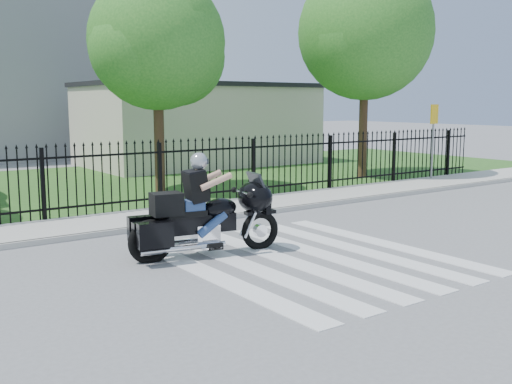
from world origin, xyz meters
TOP-DOWN VIEW (x-y plane):
  - ground at (0.00, 0.00)m, footprint 120.00×120.00m
  - crosswalk at (0.00, 0.00)m, footprint 5.00×5.50m
  - sidewalk at (0.00, 5.00)m, footprint 40.00×2.00m
  - curb at (0.00, 4.00)m, footprint 40.00×0.12m
  - grass_strip at (0.00, 12.00)m, footprint 40.00×12.00m
  - iron_fence at (0.00, 6.00)m, footprint 26.00×0.04m
  - tree_mid at (1.50, 9.00)m, footprint 4.20×4.20m
  - tree_right at (9.50, 8.00)m, footprint 5.00×5.00m
  - building_low at (7.00, 16.00)m, footprint 10.00×6.00m
  - building_low_roof at (7.00, 16.00)m, footprint 10.20×6.20m
  - motorcycle_rider at (-1.47, 1.34)m, footprint 2.97×1.28m
  - traffic_sign at (10.68, 5.69)m, footprint 0.57×0.19m

SIDE VIEW (x-z plane):
  - ground at x=0.00m, z-range 0.00..0.00m
  - crosswalk at x=0.00m, z-range 0.00..0.01m
  - grass_strip at x=0.00m, z-range 0.00..0.02m
  - sidewalk at x=0.00m, z-range 0.00..0.12m
  - curb at x=0.00m, z-range 0.00..0.12m
  - motorcycle_rider at x=-1.47m, z-range -0.18..1.80m
  - iron_fence at x=0.00m, z-range 0.00..1.80m
  - building_low at x=7.00m, z-range 0.00..3.50m
  - traffic_sign at x=10.68m, z-range 0.69..3.33m
  - building_low_roof at x=7.00m, z-range 3.50..3.70m
  - tree_mid at x=1.50m, z-range 1.28..8.06m
  - tree_right at x=9.50m, z-range 1.44..9.34m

